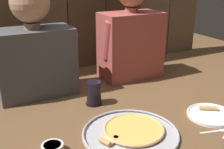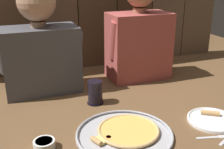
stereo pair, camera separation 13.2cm
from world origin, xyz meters
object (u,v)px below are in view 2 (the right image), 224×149
Objects in this scene: pizza_tray at (126,133)px; diner_left at (40,43)px; drinking_glass at (95,92)px; dinner_plate at (212,119)px; diner_right at (139,34)px; dipping_bowl at (44,144)px.

diner_left reaches higher than pizza_tray.
diner_left reaches higher than drinking_glass.
pizza_tray is 3.33× the size of drinking_glass.
pizza_tray is at bearing 174.33° from dinner_plate.
dinner_plate is at bearing -84.14° from diner_right.
drinking_glass is 0.43m from dipping_bowl.
drinking_glass is 0.20× the size of diner_left.
diner_left is (-0.22, 0.26, 0.22)m from drinking_glass.
diner_left is 0.59m from diner_right.
pizza_tray is 0.74m from diner_right.
diner_left is at bearing 179.91° from diner_right.
dinner_plate is 2.65× the size of dipping_bowl.
pizza_tray is at bearing -67.42° from diner_left.
drinking_glass is at bearing 139.63° from dinner_plate.
pizza_tray is 0.33m from drinking_glass.
dinner_plate reaches higher than pizza_tray.
dipping_bowl reaches higher than pizza_tray.
diner_right is at bearing -0.09° from diner_left.
dipping_bowl is (-0.30, -0.31, -0.04)m from drinking_glass.
diner_right reaches higher than pizza_tray.
pizza_tray is 1.82× the size of dinner_plate.
diner_left is at bearing 112.58° from pizza_tray.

